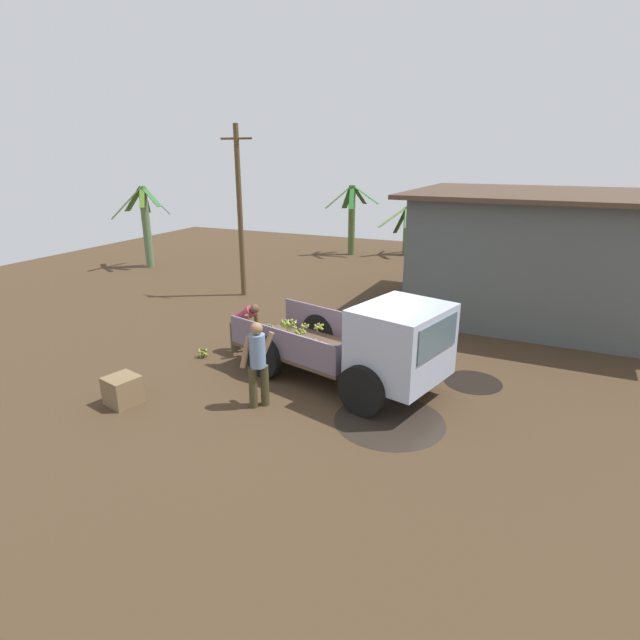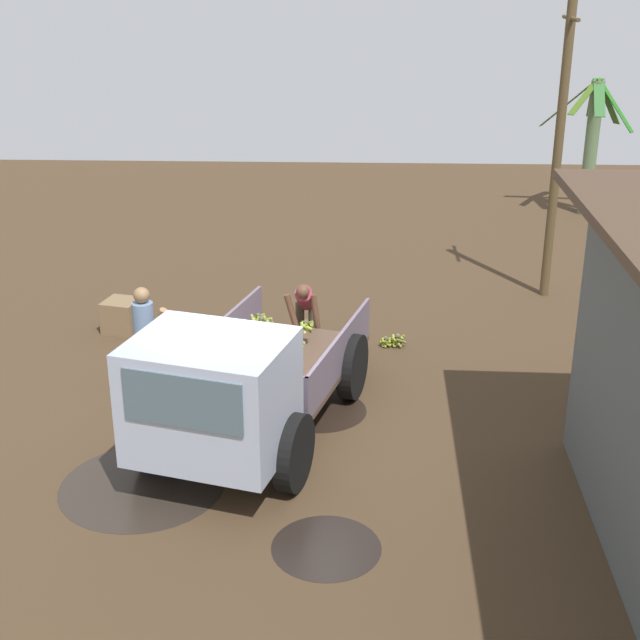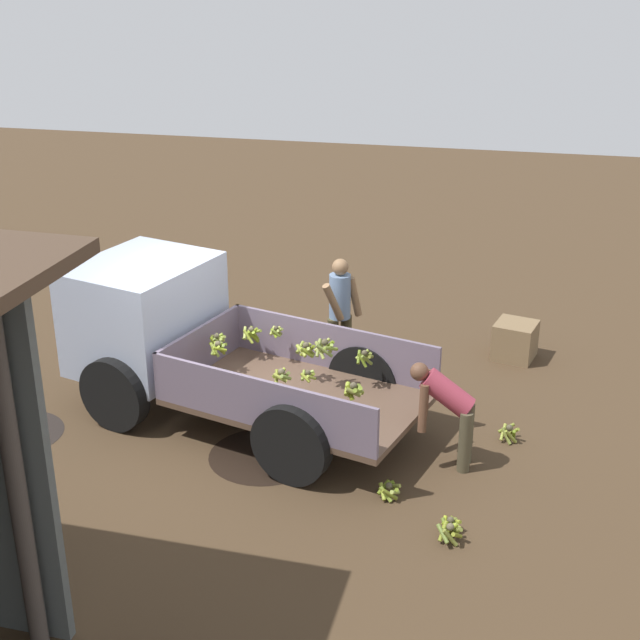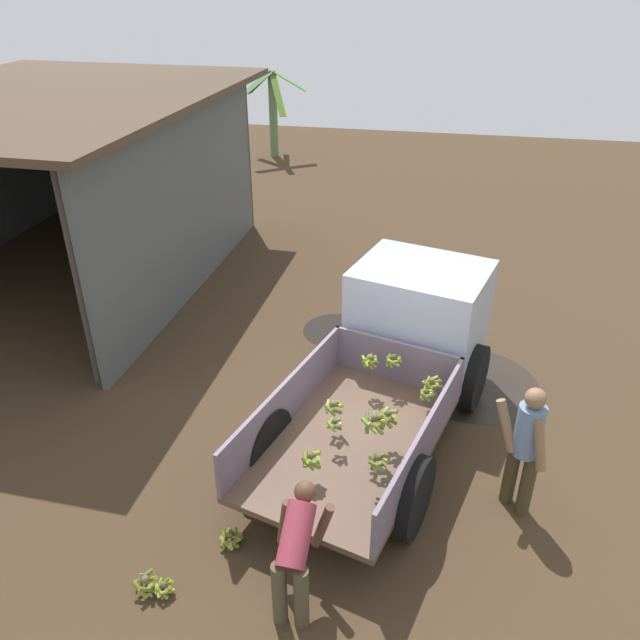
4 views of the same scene
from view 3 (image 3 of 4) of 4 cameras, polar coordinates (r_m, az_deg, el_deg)
The scene contains 12 objects.
ground at distance 11.77m, azimuth -6.28°, elevation -6.36°, with size 36.00×36.00×0.00m, color #42301F.
mud_patch_0 at distance 10.94m, azimuth -3.61°, elevation -8.65°, with size 1.34×1.34×0.01m, color black.
mud_patch_1 at distance 12.03m, azimuth -18.94°, elevation -6.88°, with size 1.22×1.22×0.01m, color black.
mud_patch_2 at distance 13.33m, azimuth -9.62°, elevation -2.91°, with size 2.03×2.03×0.01m, color #2D261F.
cargo_truck at distance 11.83m, azimuth -9.14°, elevation -0.84°, with size 4.92×3.02×1.92m.
person_foreground_visitor at distance 12.66m, azimuth 1.31°, elevation 0.66°, with size 0.53×0.64×1.70m.
person_worker_loading at distance 10.51m, azimuth 8.21°, elevation -5.51°, with size 0.78×0.60×1.28m.
banana_bunch_on_ground_0 at distance 11.40m, azimuth 12.01°, elevation -7.03°, with size 0.28×0.26×0.24m.
banana_bunch_on_ground_1 at distance 9.70m, azimuth 8.34°, elevation -12.77°, with size 0.23×0.24×0.18m.
banana_bunch_on_ground_2 at distance 9.52m, azimuth 8.31°, elevation -13.28°, with size 0.29×0.29×0.23m.
banana_bunch_on_ground_3 at distance 10.13m, azimuth 4.43°, elevation -10.77°, with size 0.27×0.26×0.20m.
wooden_crate_0 at distance 13.62m, azimuth 12.37°, elevation -1.29°, with size 0.58×0.58×0.56m, color brown.
Camera 3 is at (-3.57, 9.68, 5.67)m, focal length 50.00 mm.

